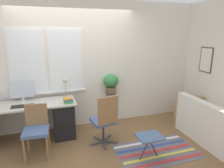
{
  "coord_description": "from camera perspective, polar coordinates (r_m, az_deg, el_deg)",
  "views": [
    {
      "loc": [
        -0.55,
        -3.5,
        2.02
      ],
      "look_at": [
        0.64,
        0.16,
        1.03
      ],
      "focal_mm": 32.0,
      "sensor_mm": 36.0,
      "label": 1
    }
  ],
  "objects": [
    {
      "name": "ground_plane",
      "position": [
        4.08,
        -8.19,
        -15.47
      ],
      "size": [
        14.0,
        14.0,
        0.0
      ],
      "primitive_type": "plane",
      "color": "brown"
    },
    {
      "name": "wall_back_with_window",
      "position": [
        4.3,
        -10.8,
        5.16
      ],
      "size": [
        9.0,
        0.12,
        2.7
      ],
      "color": "white",
      "rests_on": "ground_plane"
    },
    {
      "name": "wall_right_with_picture",
      "position": [
        4.91,
        25.71,
        5.1
      ],
      "size": [
        0.08,
        9.0,
        2.7
      ],
      "color": "white",
      "rests_on": "ground_plane"
    },
    {
      "name": "desk",
      "position": [
        4.18,
        -23.72,
        -9.81
      ],
      "size": [
        1.92,
        0.63,
        0.74
      ],
      "color": "beige",
      "rests_on": "ground_plane"
    },
    {
      "name": "monitor",
      "position": [
        4.18,
        -24.3,
        -1.8
      ],
      "size": [
        0.43,
        0.14,
        0.39
      ],
      "color": "silver",
      "rests_on": "desk"
    },
    {
      "name": "keyboard",
      "position": [
        3.95,
        -24.22,
        -5.77
      ],
      "size": [
        0.38,
        0.14,
        0.02
      ],
      "color": "black",
      "rests_on": "desk"
    },
    {
      "name": "mouse",
      "position": [
        3.91,
        -20.65,
        -5.48
      ],
      "size": [
        0.04,
        0.06,
        0.03
      ],
      "color": "slate",
      "rests_on": "desk"
    },
    {
      "name": "desk_lamp",
      "position": [
        4.15,
        -13.19,
        -0.13
      ],
      "size": [
        0.15,
        0.15,
        0.4
      ],
      "color": "#BCB299",
      "rests_on": "desk"
    },
    {
      "name": "book_stack",
      "position": [
        3.87,
        -12.45,
        -4.65
      ],
      "size": [
        0.19,
        0.16,
        0.09
      ],
      "color": "green",
      "rests_on": "desk"
    },
    {
      "name": "desk_chair_wooden",
      "position": [
        3.65,
        -20.82,
        -11.75
      ],
      "size": [
        0.44,
        0.45,
        0.85
      ],
      "rotation": [
        0.0,
        0.0,
        -0.09
      ],
      "color": "olive",
      "rests_on": "ground_plane"
    },
    {
      "name": "office_chair_swivel",
      "position": [
        3.67,
        -2.02,
        -10.11
      ],
      "size": [
        0.53,
        0.53,
        0.97
      ],
      "rotation": [
        0.0,
        0.0,
        3.3
      ],
      "color": "#47474C",
      "rests_on": "ground_plane"
    },
    {
      "name": "couch_loveseat",
      "position": [
        4.34,
        26.41,
        -10.74
      ],
      "size": [
        0.71,
        1.47,
        0.81
      ],
      "rotation": [
        0.0,
        0.0,
        1.57
      ],
      "color": "white",
      "rests_on": "ground_plane"
    },
    {
      "name": "plant_stand",
      "position": [
        4.5,
        -0.3,
        -3.87
      ],
      "size": [
        0.23,
        0.23,
        0.73
      ],
      "color": "#333338",
      "rests_on": "ground_plane"
    },
    {
      "name": "potted_plant",
      "position": [
        4.41,
        -0.3,
        0.53
      ],
      "size": [
        0.33,
        0.33,
        0.42
      ],
      "color": "brown",
      "rests_on": "plant_stand"
    },
    {
      "name": "floor_rug_striped",
      "position": [
        3.79,
        12.53,
        -18.19
      ],
      "size": [
        1.4,
        0.85,
        0.01
      ],
      "color": "slate",
      "rests_on": "ground_plane"
    },
    {
      "name": "folding_stool",
      "position": [
        3.41,
        10.68,
        -14.88
      ],
      "size": [
        0.41,
        0.35,
        0.41
      ],
      "color": "slate",
      "rests_on": "ground_plane"
    }
  ]
}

